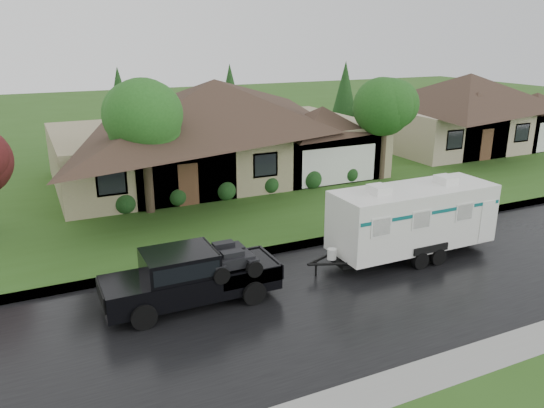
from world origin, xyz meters
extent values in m
plane|color=#2E551A|center=(0.00, 0.00, 0.00)|extent=(140.00, 140.00, 0.00)
cube|color=black|center=(0.00, -2.00, 0.01)|extent=(140.00, 8.00, 0.01)
cube|color=gray|center=(0.00, 2.25, 0.07)|extent=(140.00, 0.50, 0.15)
cube|color=#2E551A|center=(0.00, 15.00, 0.07)|extent=(140.00, 26.00, 0.15)
cube|color=gray|center=(2.00, 14.00, 1.65)|extent=(18.00, 10.00, 3.00)
pyramid|color=#37271E|center=(2.00, 14.00, 5.75)|extent=(19.44, 10.80, 2.60)
cube|color=gray|center=(7.40, 11.00, 1.50)|extent=(5.76, 4.00, 2.70)
cube|color=tan|center=(22.00, 14.50, 1.65)|extent=(14.00, 9.00, 3.00)
pyramid|color=#37271E|center=(22.00, 14.50, 5.45)|extent=(15.12, 9.72, 2.30)
cube|color=tan|center=(26.20, 12.00, 1.50)|extent=(4.48, 4.00, 2.70)
cylinder|color=#382B1E|center=(-3.21, 8.79, 1.51)|extent=(0.42, 0.42, 2.71)
sphere|color=#2C6E23|center=(-3.21, 8.79, 4.47)|extent=(3.74, 3.74, 3.74)
cylinder|color=#382B1E|center=(10.33, 9.10, 1.44)|extent=(0.41, 0.41, 2.58)
sphere|color=#276320|center=(10.33, 9.10, 4.26)|extent=(3.56, 3.56, 3.56)
sphere|color=#143814|center=(-4.30, 9.30, 0.65)|extent=(1.00, 1.00, 1.00)
sphere|color=#143814|center=(-1.78, 9.30, 0.65)|extent=(1.00, 1.00, 1.00)
sphere|color=#143814|center=(0.74, 9.30, 0.65)|extent=(1.00, 1.00, 1.00)
sphere|color=#143814|center=(3.26, 9.30, 0.65)|extent=(1.00, 1.00, 1.00)
sphere|color=#143814|center=(5.78, 9.30, 0.65)|extent=(1.00, 1.00, 1.00)
sphere|color=#143814|center=(8.30, 9.30, 0.65)|extent=(1.00, 1.00, 1.00)
cube|color=black|center=(-3.99, -0.40, 0.72)|extent=(5.50, 1.83, 0.79)
cube|color=black|center=(-6.00, -0.40, 0.96)|extent=(1.47, 1.79, 0.32)
cube|color=black|center=(-4.35, -0.40, 1.42)|extent=(2.20, 1.72, 0.83)
cube|color=black|center=(-4.35, -0.40, 1.47)|extent=(2.02, 1.76, 0.50)
cube|color=black|center=(-2.25, -0.40, 0.90)|extent=(2.02, 1.74, 0.06)
cylinder|color=black|center=(-5.73, -1.30, 0.39)|extent=(0.77, 0.29, 0.77)
cylinder|color=black|center=(-5.73, 0.50, 0.39)|extent=(0.77, 0.29, 0.77)
cylinder|color=black|center=(-2.25, -1.30, 0.39)|extent=(0.77, 0.29, 0.77)
cylinder|color=black|center=(-2.25, 0.50, 0.39)|extent=(0.77, 0.29, 0.77)
cube|color=white|center=(4.71, -0.40, 1.63)|extent=(6.42, 2.20, 2.25)
cube|color=black|center=(4.71, -0.40, 0.37)|extent=(6.78, 1.10, 0.13)
cube|color=#0D5B5D|center=(4.71, -0.40, 2.12)|extent=(6.29, 2.22, 0.13)
cube|color=white|center=(3.06, -0.40, 2.90)|extent=(0.64, 0.73, 0.29)
cube|color=white|center=(6.18, -0.40, 2.90)|extent=(0.64, 0.73, 0.29)
cylinder|color=black|center=(4.30, -1.48, 0.32)|extent=(0.64, 0.22, 0.64)
cylinder|color=black|center=(4.30, 0.68, 0.32)|extent=(0.64, 0.22, 0.64)
cylinder|color=black|center=(5.12, -1.48, 0.32)|extent=(0.64, 0.22, 0.64)
cylinder|color=black|center=(5.12, 0.68, 0.32)|extent=(0.64, 0.22, 0.64)
camera|label=1|loc=(-8.18, -15.21, 8.21)|focal=35.00mm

